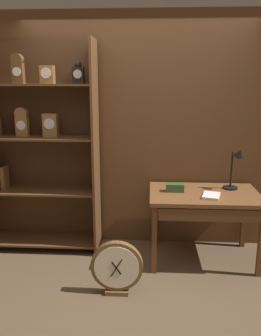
{
  "coord_description": "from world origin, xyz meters",
  "views": [
    {
      "loc": [
        0.14,
        -2.57,
        1.85
      ],
      "look_at": [
        -0.05,
        0.68,
        1.04
      ],
      "focal_mm": 36.83,
      "sensor_mm": 36.0,
      "label": 1
    }
  ],
  "objects_px": {
    "desk_lamp": "(235,168)",
    "round_clock_large": "(117,268)",
    "workbench": "(204,202)",
    "open_repair_manual": "(211,196)",
    "toolbox_small": "(175,188)",
    "bookshelf": "(34,147)"
  },
  "relations": [
    {
      "from": "bookshelf",
      "to": "desk_lamp",
      "type": "height_order",
      "value": "bookshelf"
    },
    {
      "from": "toolbox_small",
      "to": "round_clock_large",
      "type": "distance_m",
      "value": 1.05
    },
    {
      "from": "open_repair_manual",
      "to": "round_clock_large",
      "type": "xyz_separation_m",
      "value": [
        -0.89,
        -0.56,
        -0.5
      ]
    },
    {
      "from": "desk_lamp",
      "to": "workbench",
      "type": "bearing_deg",
      "value": -154.07
    },
    {
      "from": "desk_lamp",
      "to": "open_repair_manual",
      "type": "bearing_deg",
      "value": -136.81
    },
    {
      "from": "workbench",
      "to": "toolbox_small",
      "type": "bearing_deg",
      "value": 170.02
    },
    {
      "from": "workbench",
      "to": "open_repair_manual",
      "type": "distance_m",
      "value": 0.15
    },
    {
      "from": "desk_lamp",
      "to": "open_repair_manual",
      "type": "relative_size",
      "value": 2.07
    },
    {
      "from": "toolbox_small",
      "to": "open_repair_manual",
      "type": "relative_size",
      "value": 0.84
    },
    {
      "from": "toolbox_small",
      "to": "round_clock_large",
      "type": "bearing_deg",
      "value": -127.19
    },
    {
      "from": "bookshelf",
      "to": "desk_lamp",
      "type": "distance_m",
      "value": 2.17
    },
    {
      "from": "round_clock_large",
      "to": "open_repair_manual",
      "type": "bearing_deg",
      "value": 32.03
    },
    {
      "from": "desk_lamp",
      "to": "round_clock_large",
      "type": "distance_m",
      "value": 1.61
    },
    {
      "from": "bookshelf",
      "to": "toolbox_small",
      "type": "bearing_deg",
      "value": -6.66
    },
    {
      "from": "open_repair_manual",
      "to": "desk_lamp",
      "type": "bearing_deg",
      "value": 59.2
    },
    {
      "from": "workbench",
      "to": "desk_lamp",
      "type": "relative_size",
      "value": 2.48
    },
    {
      "from": "workbench",
      "to": "desk_lamp",
      "type": "xyz_separation_m",
      "value": [
        0.33,
        0.16,
        0.33
      ]
    },
    {
      "from": "bookshelf",
      "to": "desk_lamp",
      "type": "bearing_deg",
      "value": -1.9
    },
    {
      "from": "desk_lamp",
      "to": "round_clock_large",
      "type": "bearing_deg",
      "value": -144.99
    },
    {
      "from": "workbench",
      "to": "round_clock_large",
      "type": "height_order",
      "value": "workbench"
    },
    {
      "from": "bookshelf",
      "to": "toolbox_small",
      "type": "height_order",
      "value": "bookshelf"
    },
    {
      "from": "workbench",
      "to": "open_repair_manual",
      "type": "relative_size",
      "value": 5.12
    }
  ]
}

